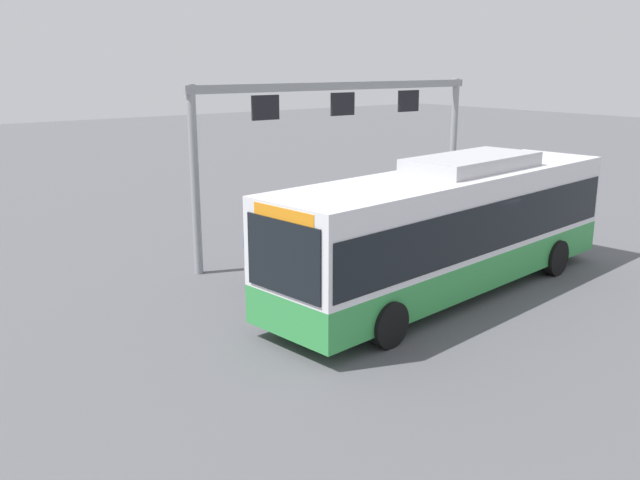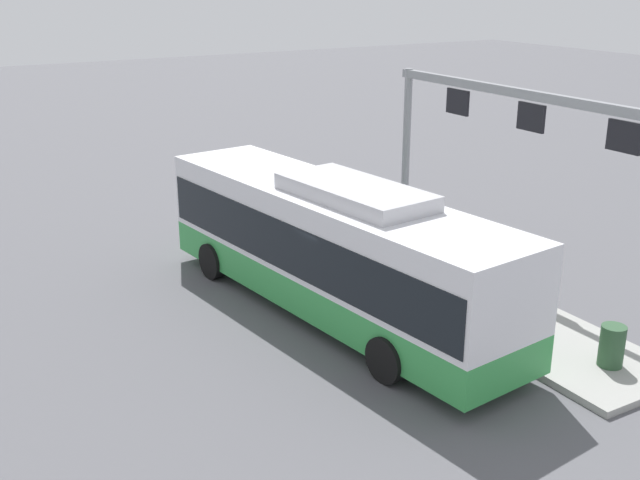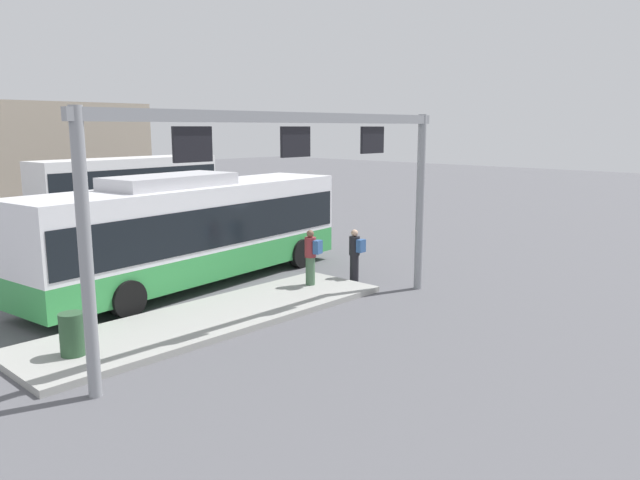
{
  "view_description": "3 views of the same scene",
  "coord_description": "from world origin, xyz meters",
  "px_view_note": "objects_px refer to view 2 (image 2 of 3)",
  "views": [
    {
      "loc": [
        12.75,
        11.21,
        5.74
      ],
      "look_at": [
        3.72,
        -0.55,
        1.87
      ],
      "focal_mm": 38.2,
      "sensor_mm": 36.0,
      "label": 1
    },
    {
      "loc": [
        -14.96,
        9.12,
        7.97
      ],
      "look_at": [
        2.13,
        -0.93,
        1.1
      ],
      "focal_mm": 43.49,
      "sensor_mm": 36.0,
      "label": 2
    },
    {
      "loc": [
        -10.84,
        -15.46,
        4.83
      ],
      "look_at": [
        3.76,
        -1.81,
        1.12
      ],
      "focal_mm": 34.2,
      "sensor_mm": 36.0,
      "label": 3
    }
  ],
  "objects_px": {
    "person_boarding": "(389,230)",
    "trash_bin": "(612,346)",
    "person_waiting_near": "(365,219)",
    "bus_main": "(332,243)"
  },
  "relations": [
    {
      "from": "trash_bin",
      "to": "person_boarding",
      "type": "bearing_deg",
      "value": 2.68
    },
    {
      "from": "person_waiting_near",
      "to": "trash_bin",
      "type": "bearing_deg",
      "value": 89.16
    },
    {
      "from": "person_boarding",
      "to": "trash_bin",
      "type": "distance_m",
      "value": 7.54
    },
    {
      "from": "person_boarding",
      "to": "person_waiting_near",
      "type": "height_order",
      "value": "person_boarding"
    },
    {
      "from": "bus_main",
      "to": "trash_bin",
      "type": "bearing_deg",
      "value": -154.51
    },
    {
      "from": "person_boarding",
      "to": "person_waiting_near",
      "type": "xyz_separation_m",
      "value": [
        1.7,
        -0.29,
        -0.16
      ]
    },
    {
      "from": "bus_main",
      "to": "trash_bin",
      "type": "relative_size",
      "value": 12.64
    },
    {
      "from": "person_boarding",
      "to": "person_waiting_near",
      "type": "distance_m",
      "value": 1.73
    },
    {
      "from": "bus_main",
      "to": "person_waiting_near",
      "type": "bearing_deg",
      "value": -49.44
    },
    {
      "from": "trash_bin",
      "to": "bus_main",
      "type": "bearing_deg",
      "value": 32.09
    }
  ]
}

